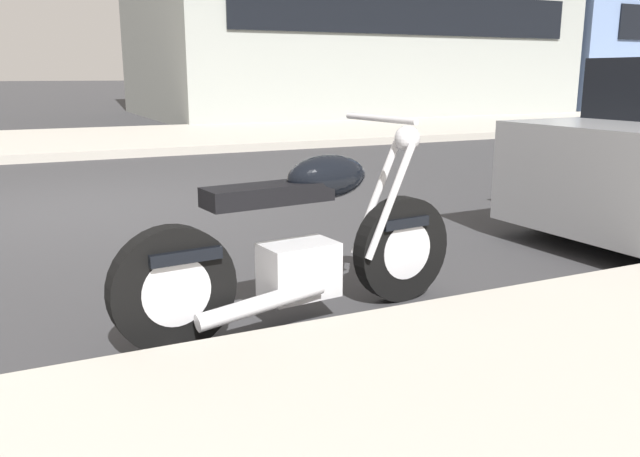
# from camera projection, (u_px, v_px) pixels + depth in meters

# --- Properties ---
(ground_plane) EXTENTS (260.00, 260.00, 0.00)m
(ground_plane) POSITION_uv_depth(u_px,v_px,m) (82.00, 209.00, 6.64)
(ground_plane) COLOR #333335
(sidewalk_far_curb) EXTENTS (120.00, 5.00, 0.14)m
(sidewalk_far_curb) POSITION_uv_depth(u_px,v_px,m) (532.00, 123.00, 17.36)
(sidewalk_far_curb) COLOR #ADA89E
(sidewalk_far_curb) RESTS_ON ground
(parking_stall_stripe) EXTENTS (0.12, 2.20, 0.01)m
(parking_stall_stripe) POSITION_uv_depth(u_px,v_px,m) (150.00, 321.00, 3.64)
(parking_stall_stripe) COLOR silver
(parking_stall_stripe) RESTS_ON ground
(parked_motorcycle) EXTENTS (2.06, 0.63, 1.11)m
(parked_motorcycle) POSITION_uv_depth(u_px,v_px,m) (303.00, 247.00, 3.54)
(parked_motorcycle) COLOR black
(parked_motorcycle) RESTS_ON ground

